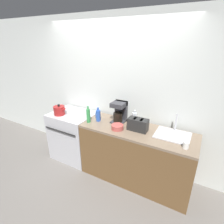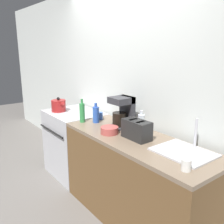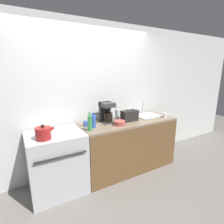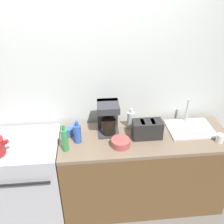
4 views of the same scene
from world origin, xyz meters
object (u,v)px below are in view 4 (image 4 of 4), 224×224
Objects in this scene: coffee_maker at (108,117)px; bottle_clear at (131,120)px; bottle_blue at (77,133)px; bottle_green at (65,140)px; stove at (25,177)px; toaster at (147,129)px; bowl at (121,143)px; cup_blue at (70,132)px; cup_white at (220,138)px.

coffee_maker reaches higher than bottle_clear.
coffee_maker is at bearing 25.71° from bottle_blue.
coffee_maker is 1.21× the size of bottle_green.
coffee_maker is at bearing -168.28° from bottle_clear.
coffee_maker is 0.26m from bottle_clear.
coffee_maker reaches higher than stove.
stove is at bearing -171.35° from bottle_clear.
bowl is at bearing -157.36° from toaster.
bottle_green is (-0.81, -0.13, 0.02)m from toaster.
bottle_clear is 0.66m from cup_blue.
cup_white reaches higher than stove.
cup_white is (1.48, -0.26, -0.00)m from cup_blue.
toaster is 0.79m from cup_blue.
stove is 3.91× the size of bottle_blue.
coffee_maker is 1.85× the size of bowl.
bottle_green is at bearing -96.50° from cup_blue.
bottle_blue is at bearing 165.51° from bowl.
cup_blue is (-0.40, -0.04, -0.13)m from coffee_maker.
bottle_green reaches higher than bottle_clear.
cup_white is at bearing -0.90° from bottle_green.
cup_blue is (-0.09, 0.11, -0.05)m from bottle_blue.
bottle_clear reaches higher than toaster.
cup_blue is at bearing 172.75° from toaster.
bottle_blue is 2.68× the size of cup_white.
coffee_maker is at bearing 7.81° from stove.
bottle_blue is 1.28× the size of bowl.
bottle_blue is at bearing 47.38° from bottle_green.
coffee_maker is at bearing 164.64° from cup_white.
bottle_blue reaches higher than cup_white.
bowl is (0.53, 0.01, -0.08)m from bottle_green.
stove is 3.27× the size of bottle_green.
cup_blue is (0.51, 0.08, 0.50)m from stove.
toaster is 1.26× the size of bottle_blue.
bottle_clear is at bearing 8.14° from cup_blue.
bottle_green is 1.53× the size of bowl.
bottle_green reaches higher than bowl.
bowl is (-0.15, -0.31, -0.06)m from bottle_clear.
bottle_clear reaches higher than bowl.
bottle_green is at bearing -132.62° from bottle_blue.
bottle_green is 0.17m from bottle_blue.
bottle_blue is at bearing -160.12° from bottle_clear.
bottle_green reaches higher than bottle_blue.
stove is at bearing 162.91° from bottle_green.
bottle_green is 3.21× the size of cup_white.
stove is 0.76m from bottle_green.
stove is 10.31× the size of cup_blue.
bottle_blue is at bearing 174.07° from cup_white.
stove is 2.69× the size of coffee_maker.
bottle_blue reaches higher than toaster.
bowl is (-0.28, -0.12, -0.06)m from toaster.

